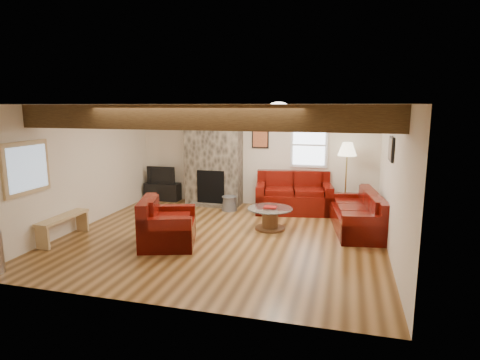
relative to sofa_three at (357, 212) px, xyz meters
The scene contains 17 objects.
room 2.85m from the sofa_three, 155.88° to the right, with size 8.00×8.00×8.00m.
oak_beam 3.93m from the sofa_three, 136.41° to the right, with size 6.00×0.36×0.38m, color #301E0E.
chimney_breast 3.84m from the sofa_three, 158.36° to the left, with size 1.40×0.67×2.50m.
back_window 2.28m from the sofa_three, 125.24° to the left, with size 0.90×0.08×1.10m, color silver, non-canonical shape.
hatch_window 6.13m from the sofa_three, 154.36° to the right, with size 0.08×1.00×0.90m, color tan, non-canonical shape.
ceiling_dome 2.60m from the sofa_three, behind, with size 0.40×0.40×0.18m, color silver, non-canonical shape.
artwork_back 3.12m from the sofa_three, 145.53° to the left, with size 0.42×0.06×0.52m, color black, non-canonical shape.
artwork_right 1.66m from the sofa_three, 59.37° to the right, with size 0.06×0.55×0.42m, color black, non-canonical shape.
sofa_three is the anchor object (origin of this frame).
loveseat 1.80m from the sofa_three, 141.62° to the left, with size 1.75×1.00×0.93m, color #430504, non-canonical shape.
armchair_red 3.73m from the sofa_three, 151.99° to the right, with size 1.06×0.93×0.86m, color #430504, non-canonical shape.
coffee_table 1.74m from the sofa_three, 167.46° to the right, with size 0.91×0.91×0.48m.
tv_cabinet 5.13m from the sofa_three, 163.94° to the left, with size 0.92×0.37×0.46m, color black.
television 5.14m from the sofa_three, 163.94° to the left, with size 0.78×0.10×0.45m, color black.
floor_lamp 1.64m from the sofa_three, 100.62° to the left, with size 0.43×0.43×1.66m.
pine_bench 5.68m from the sofa_three, 159.33° to the right, with size 0.28×1.20×0.45m, color tan, non-canonical shape.
coal_bucket 3.04m from the sofa_three, 163.73° to the left, with size 0.38×0.38×0.36m, color slate, non-canonical shape.
Camera 1 is at (2.23, -7.01, 2.49)m, focal length 30.00 mm.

